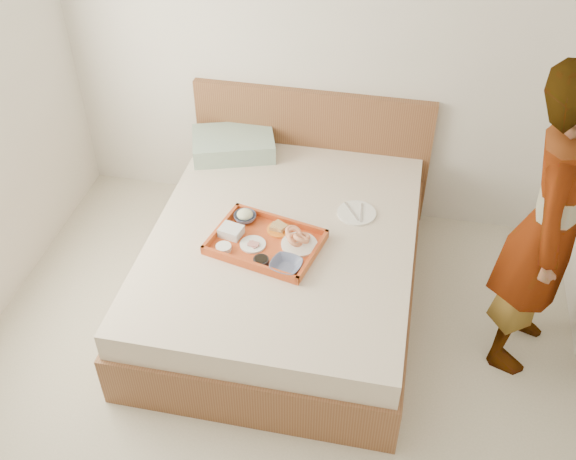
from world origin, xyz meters
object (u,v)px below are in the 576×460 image
Objects in this scene: bed at (283,266)px; person at (551,227)px; dinner_plate at (357,213)px; tray at (266,242)px.

person reaches higher than bed.
dinner_plate is at bearing 33.89° from bed.
tray is 1.55m from person.
bed is at bearing -146.11° from dinner_plate.
dinner_plate is (0.48, 0.40, -0.02)m from tray.
person is at bearing 13.49° from tray.
tray is 0.63m from dinner_plate.
tray is 0.33× the size of person.
person reaches higher than dinner_plate.
bed is 1.58m from person.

